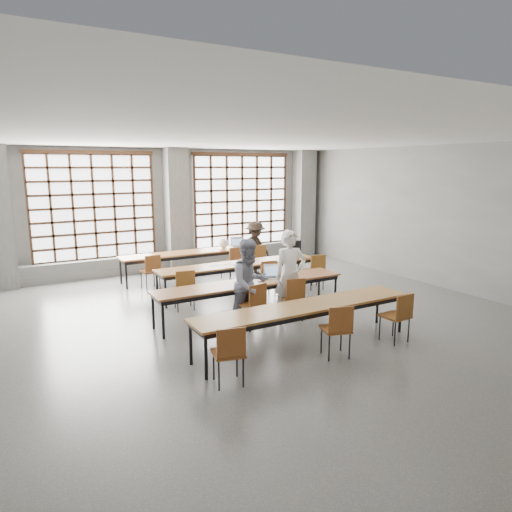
% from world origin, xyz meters
% --- Properties ---
extents(floor, '(11.00, 11.00, 0.00)m').
position_xyz_m(floor, '(0.00, 0.00, 0.00)').
color(floor, '#51514E').
rests_on(floor, ground).
extents(ceiling, '(11.00, 11.00, 0.00)m').
position_xyz_m(ceiling, '(0.00, 0.00, 3.50)').
color(ceiling, silver).
rests_on(ceiling, floor).
extents(wall_back, '(10.00, 0.00, 10.00)m').
position_xyz_m(wall_back, '(0.00, 5.50, 1.75)').
color(wall_back, '#60605D').
rests_on(wall_back, floor).
extents(wall_right, '(0.00, 11.00, 11.00)m').
position_xyz_m(wall_right, '(5.00, 0.00, 1.75)').
color(wall_right, '#60605D').
rests_on(wall_right, floor).
extents(column_mid, '(0.60, 0.55, 3.50)m').
position_xyz_m(column_mid, '(0.00, 5.22, 1.75)').
color(column_mid, '#545451').
rests_on(column_mid, floor).
extents(column_right, '(0.60, 0.55, 3.50)m').
position_xyz_m(column_right, '(4.50, 5.22, 1.75)').
color(column_right, '#545451').
rests_on(column_right, floor).
extents(window_left, '(3.32, 0.12, 3.00)m').
position_xyz_m(window_left, '(-2.25, 5.42, 1.90)').
color(window_left, white).
rests_on(window_left, wall_back).
extents(window_right, '(3.32, 0.12, 3.00)m').
position_xyz_m(window_right, '(2.25, 5.42, 1.90)').
color(window_right, white).
rests_on(window_right, wall_back).
extents(sill_ledge, '(9.80, 0.35, 0.50)m').
position_xyz_m(sill_ledge, '(0.00, 5.30, 0.25)').
color(sill_ledge, '#545451').
rests_on(sill_ledge, floor).
extents(desk_row_a, '(4.00, 0.70, 0.73)m').
position_xyz_m(desk_row_a, '(0.01, 3.94, 0.66)').
color(desk_row_a, brown).
rests_on(desk_row_a, floor).
extents(desk_row_b, '(4.00, 0.70, 0.73)m').
position_xyz_m(desk_row_b, '(0.35, 1.99, 0.66)').
color(desk_row_b, brown).
rests_on(desk_row_b, floor).
extents(desk_row_c, '(4.00, 0.70, 0.73)m').
position_xyz_m(desk_row_c, '(-0.26, 0.30, 0.66)').
color(desk_row_c, brown).
rests_on(desk_row_c, floor).
extents(desk_row_d, '(4.00, 0.70, 0.73)m').
position_xyz_m(desk_row_d, '(-0.24, -1.51, 0.66)').
color(desk_row_d, brown).
rests_on(desk_row_d, floor).
extents(chair_back_left, '(0.46, 0.47, 0.88)m').
position_xyz_m(chair_back_left, '(-1.39, 3.31, 0.54)').
color(chair_back_left, brown).
rests_on(chair_back_left, floor).
extents(chair_back_mid, '(0.52, 0.52, 0.88)m').
position_xyz_m(chair_back_mid, '(0.83, 3.31, 0.54)').
color(chair_back_mid, brown).
rests_on(chair_back_mid, floor).
extents(chair_back_right, '(0.45, 0.46, 0.88)m').
position_xyz_m(chair_back_right, '(1.60, 3.31, 0.54)').
color(chair_back_right, brown).
rests_on(chair_back_right, floor).
extents(chair_mid_left, '(0.49, 0.49, 0.88)m').
position_xyz_m(chair_mid_left, '(-1.27, 1.36, 0.54)').
color(chair_mid_left, brown).
rests_on(chair_mid_left, floor).
extents(chair_mid_centre, '(0.47, 0.47, 0.88)m').
position_xyz_m(chair_mid_centre, '(0.74, 1.36, 0.54)').
color(chair_mid_centre, brown).
rests_on(chair_mid_centre, floor).
extents(chair_mid_right, '(0.48, 0.48, 0.88)m').
position_xyz_m(chair_mid_right, '(2.14, 1.36, 0.54)').
color(chair_mid_right, brown).
rests_on(chair_mid_right, floor).
extents(chair_front_left, '(0.48, 0.49, 0.88)m').
position_xyz_m(chair_front_left, '(-0.55, -0.33, 0.54)').
color(chair_front_left, brown).
rests_on(chair_front_left, floor).
extents(chair_front_right, '(0.48, 0.49, 0.88)m').
position_xyz_m(chair_front_right, '(0.32, -0.33, 0.54)').
color(chair_front_right, brown).
rests_on(chair_front_right, floor).
extents(chair_near_left, '(0.50, 0.50, 0.88)m').
position_xyz_m(chair_near_left, '(-1.95, -2.13, 0.54)').
color(chair_near_left, brown).
rests_on(chair_near_left, floor).
extents(chair_near_mid, '(0.52, 0.53, 0.88)m').
position_xyz_m(chair_near_mid, '(-0.06, -2.13, 0.54)').
color(chair_near_mid, brown).
rests_on(chair_near_mid, floor).
extents(chair_near_right, '(0.44, 0.44, 0.88)m').
position_xyz_m(chair_near_right, '(1.27, -2.14, 0.54)').
color(chair_near_right, brown).
rests_on(chair_near_right, floor).
extents(student_male, '(0.71, 0.53, 1.78)m').
position_xyz_m(student_male, '(0.34, -0.20, 0.89)').
color(student_male, white).
rests_on(student_male, floor).
extents(student_female, '(0.88, 0.72, 1.69)m').
position_xyz_m(student_female, '(-0.56, -0.20, 0.84)').
color(student_female, '#19214C').
rests_on(student_female, floor).
extents(student_back, '(1.07, 0.76, 1.50)m').
position_xyz_m(student_back, '(1.61, 3.44, 0.75)').
color(student_back, black).
rests_on(student_back, floor).
extents(laptop_front, '(0.45, 0.43, 0.26)m').
position_xyz_m(laptop_front, '(0.31, 0.41, 0.79)').
color(laptop_front, silver).
rests_on(laptop_front, desk_row_c).
extents(laptop_back, '(0.42, 0.38, 0.26)m').
position_xyz_m(laptop_back, '(1.37, 4.05, 0.79)').
color(laptop_back, '#BABABF').
rests_on(laptop_back, desk_row_a).
extents(mouse, '(0.11, 0.10, 0.04)m').
position_xyz_m(mouse, '(0.69, 0.28, 0.75)').
color(mouse, silver).
rests_on(mouse, desk_row_c).
extents(green_box, '(0.25, 0.09, 0.09)m').
position_xyz_m(green_box, '(-0.31, 0.38, 0.78)').
color(green_box, green).
rests_on(green_box, desk_row_c).
extents(phone, '(0.13, 0.06, 0.01)m').
position_xyz_m(phone, '(-0.08, 0.20, 0.74)').
color(phone, black).
rests_on(phone, desk_row_c).
extents(paper_sheet_a, '(0.36, 0.34, 0.00)m').
position_xyz_m(paper_sheet_a, '(-0.25, 2.04, 0.73)').
color(paper_sheet_a, white).
rests_on(paper_sheet_a, desk_row_b).
extents(paper_sheet_b, '(0.31, 0.23, 0.00)m').
position_xyz_m(paper_sheet_b, '(0.05, 1.94, 0.73)').
color(paper_sheet_b, silver).
rests_on(paper_sheet_b, desk_row_b).
extents(paper_sheet_c, '(0.31, 0.23, 0.00)m').
position_xyz_m(paper_sheet_c, '(0.45, 1.99, 0.73)').
color(paper_sheet_c, white).
rests_on(paper_sheet_c, desk_row_b).
extents(backpack, '(0.36, 0.27, 0.40)m').
position_xyz_m(backpack, '(1.95, 2.04, 0.93)').
color(backpack, black).
rests_on(backpack, desk_row_b).
extents(plastic_bag, '(0.30, 0.26, 0.29)m').
position_xyz_m(plastic_bag, '(0.91, 3.99, 0.87)').
color(plastic_bag, white).
rests_on(plastic_bag, desk_row_a).
extents(red_pouch, '(0.21, 0.11, 0.06)m').
position_xyz_m(red_pouch, '(-1.94, -2.06, 0.50)').
color(red_pouch, red).
rests_on(red_pouch, chair_near_left).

